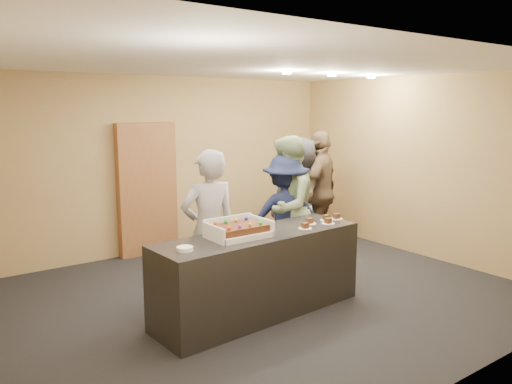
% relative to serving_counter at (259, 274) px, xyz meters
% --- Properties ---
extents(room, '(6.04, 6.00, 2.70)m').
position_rel_serving_counter_xyz_m(room, '(0.30, 0.42, 0.90)').
color(room, black).
rests_on(room, ground).
extents(serving_counter, '(2.44, 0.84, 0.90)m').
position_rel_serving_counter_xyz_m(serving_counter, '(0.00, 0.00, 0.00)').
color(serving_counter, black).
rests_on(serving_counter, floor).
extents(storage_cabinet, '(0.91, 0.15, 2.01)m').
position_rel_serving_counter_xyz_m(storage_cabinet, '(-0.04, 2.83, 0.55)').
color(storage_cabinet, brown).
rests_on(storage_cabinet, floor).
extents(cake_box, '(0.63, 0.43, 0.18)m').
position_rel_serving_counter_xyz_m(cake_box, '(-0.27, 0.02, 0.49)').
color(cake_box, white).
rests_on(cake_box, serving_counter).
extents(sheet_cake, '(0.53, 0.37, 0.11)m').
position_rel_serving_counter_xyz_m(sheet_cake, '(-0.27, 0.00, 0.55)').
color(sheet_cake, '#3D200E').
rests_on(sheet_cake, cake_box).
extents(plate_stack, '(0.16, 0.16, 0.04)m').
position_rel_serving_counter_xyz_m(plate_stack, '(-0.96, -0.12, 0.47)').
color(plate_stack, white).
rests_on(plate_stack, serving_counter).
extents(slice_a, '(0.15, 0.15, 0.07)m').
position_rel_serving_counter_xyz_m(slice_a, '(0.53, -0.13, 0.47)').
color(slice_a, white).
rests_on(slice_a, serving_counter).
extents(slice_b, '(0.15, 0.15, 0.07)m').
position_rel_serving_counter_xyz_m(slice_b, '(0.73, 0.01, 0.47)').
color(slice_b, white).
rests_on(slice_b, serving_counter).
extents(slice_c, '(0.15, 0.15, 0.07)m').
position_rel_serving_counter_xyz_m(slice_c, '(0.91, -0.11, 0.47)').
color(slice_c, white).
rests_on(slice_c, serving_counter).
extents(slice_d, '(0.15, 0.15, 0.07)m').
position_rel_serving_counter_xyz_m(slice_d, '(1.01, 0.03, 0.47)').
color(slice_d, white).
rests_on(slice_d, serving_counter).
extents(slice_e, '(0.15, 0.15, 0.07)m').
position_rel_serving_counter_xyz_m(slice_e, '(1.15, 0.01, 0.47)').
color(slice_e, white).
rests_on(slice_e, serving_counter).
extents(person_server_grey, '(0.69, 0.49, 1.79)m').
position_rel_serving_counter_xyz_m(person_server_grey, '(-0.36, 0.45, 0.44)').
color(person_server_grey, gray).
rests_on(person_server_grey, floor).
extents(person_sage_man, '(1.15, 1.10, 1.87)m').
position_rel_serving_counter_xyz_m(person_sage_man, '(1.00, 0.76, 0.49)').
color(person_sage_man, '#89A177').
rests_on(person_sage_man, floor).
extents(person_navy_man, '(1.22, 1.08, 1.63)m').
position_rel_serving_counter_xyz_m(person_navy_man, '(0.99, 0.78, 0.37)').
color(person_navy_man, '#151C3D').
rests_on(person_navy_man, floor).
extents(person_brown_extra, '(1.19, 0.94, 1.88)m').
position_rel_serving_counter_xyz_m(person_brown_extra, '(2.19, 1.40, 0.49)').
color(person_brown_extra, brown).
rests_on(person_brown_extra, floor).
extents(person_dark_suit, '(1.04, 0.89, 1.79)m').
position_rel_serving_counter_xyz_m(person_dark_suit, '(1.87, 1.49, 0.45)').
color(person_dark_suit, '#242428').
rests_on(person_dark_suit, floor).
extents(ceiling_spotlights, '(1.72, 0.12, 0.03)m').
position_rel_serving_counter_xyz_m(ceiling_spotlights, '(1.90, 0.92, 2.22)').
color(ceiling_spotlights, '#FFEAC6').
rests_on(ceiling_spotlights, ceiling).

